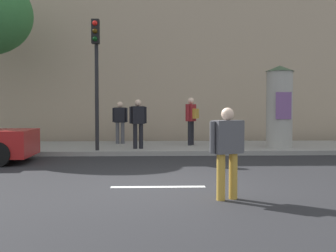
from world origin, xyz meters
The scene contains 10 objects.
ground_plane centered at (0.00, 0.00, 0.00)m, with size 80.00×80.00×0.00m, color #232326.
sidewalk_curb centered at (0.00, 7.00, 0.07)m, with size 36.00×4.00×0.15m, color gray.
lane_markings centered at (0.00, 0.00, 0.00)m, with size 25.80×0.16×0.01m.
building_backdrop centered at (0.00, 12.00, 4.84)m, with size 36.00×5.00×9.68m, color tan.
traffic_light centered at (-1.89, 5.24, 2.93)m, with size 0.24×0.45×4.12m.
poster_column centered at (4.22, 6.08, 1.57)m, with size 0.97×0.97×2.80m.
pedestrian_with_bag centered at (1.12, -1.10, 0.88)m, with size 0.61×0.41×1.51m.
pedestrian_near_pole centered at (-0.60, 5.84, 1.10)m, with size 0.57×0.32×1.64m.
pedestrian_with_backpack centered at (-1.36, 7.82, 1.09)m, with size 0.58×0.41×1.60m.
pedestrian_in_light_jacket centered at (1.29, 7.09, 1.19)m, with size 0.50×0.54×1.74m.
Camera 1 is at (-0.08, -7.64, 1.50)m, focal length 43.30 mm.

